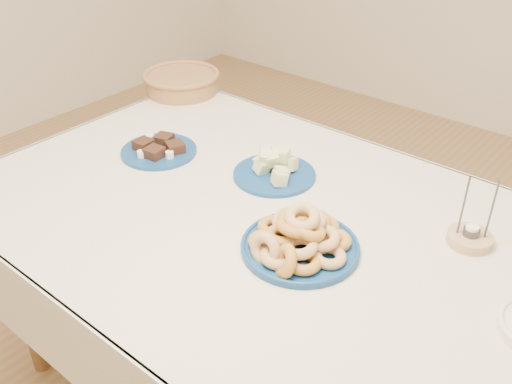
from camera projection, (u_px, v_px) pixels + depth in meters
dining_table at (268, 247)px, 1.58m from camera, size 1.71×1.11×0.75m
donut_platter at (299, 240)px, 1.37m from camera, size 0.35×0.35×0.13m
melon_plate at (274, 168)px, 1.69m from camera, size 0.32×0.32×0.09m
brownie_plate at (159, 149)px, 1.81m from camera, size 0.26×0.26×0.04m
wicker_basket at (182, 81)px, 2.23m from camera, size 0.37×0.37×0.08m
candle_holder at (470, 237)px, 1.41m from camera, size 0.14×0.14×0.19m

